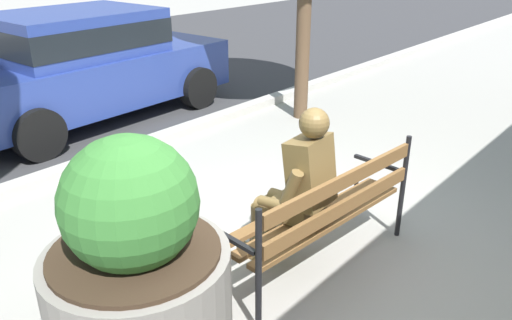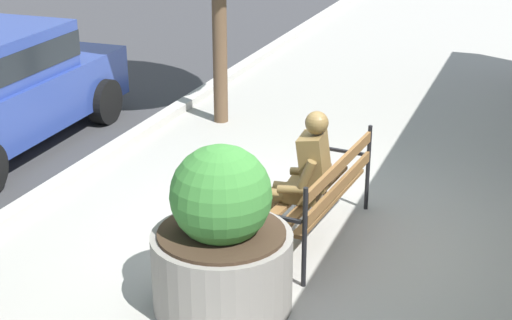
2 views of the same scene
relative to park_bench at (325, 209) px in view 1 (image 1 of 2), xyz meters
name	(u,v)px [view 1 (image 1 of 2)]	position (x,y,z in m)	size (l,w,h in m)	color
ground_plane	(293,258)	(-0.04, 0.26, -0.54)	(80.00, 80.00, 0.00)	#9E9B93
curb_stone	(96,160)	(-0.04, 3.16, -0.48)	(60.00, 0.20, 0.12)	#B2AFA8
park_bench	(325,209)	(0.00, 0.00, 0.00)	(1.83, 0.67, 0.95)	brown
bronze_statue_seated	(295,191)	(-0.11, 0.21, 0.12)	(0.62, 0.79, 1.37)	brown
concrete_planter	(136,263)	(-1.42, 0.45, 0.05)	(1.18, 1.18, 1.43)	gray
parked_car_blue	(85,62)	(0.89, 4.70, 0.30)	(4.15, 2.02, 1.56)	navy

